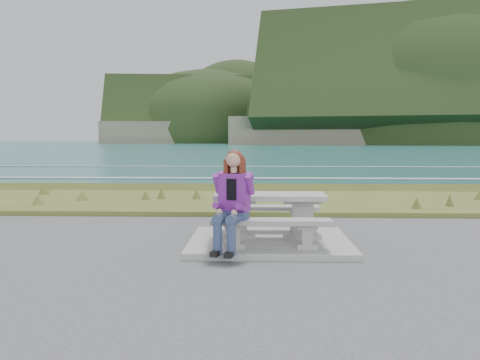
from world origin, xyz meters
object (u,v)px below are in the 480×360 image
at_px(picnic_table, 270,204).
at_px(bench_seaward, 268,211).
at_px(seated_woman, 231,214).
at_px(bench_landward, 271,226).

xyz_separation_m(picnic_table, bench_seaward, (0.00, 0.70, -0.23)).
xyz_separation_m(bench_seaward, seated_woman, (-0.59, -1.53, 0.19)).
distance_m(bench_seaward, seated_woman, 1.66).
bearing_deg(bench_seaward, picnic_table, -90.00).
height_order(picnic_table, bench_landward, picnic_table).
height_order(bench_seaward, seated_woman, seated_woman).
bearing_deg(seated_woman, bench_landward, 29.68).
bearing_deg(bench_landward, seated_woman, -167.14).
xyz_separation_m(bench_landward, bench_seaward, (0.00, 1.40, 0.00)).
relative_size(bench_seaward, seated_woman, 1.22).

